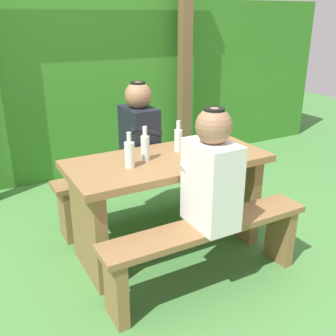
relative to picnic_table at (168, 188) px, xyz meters
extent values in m
plane|color=#498540|center=(0.00, 0.00, -0.50)|extent=(12.00, 12.00, 0.00)
cube|color=#367E25|center=(0.00, 2.12, 0.41)|extent=(6.40, 0.74, 1.82)
cube|color=brown|center=(1.07, 1.55, 0.58)|extent=(0.12, 0.12, 2.16)
cube|color=olive|center=(0.00, 0.00, 0.21)|extent=(1.40, 0.64, 0.05)
cube|color=olive|center=(-0.60, 0.00, -0.16)|extent=(0.08, 0.54, 0.68)
cube|color=olive|center=(0.60, 0.00, -0.16)|extent=(0.08, 0.54, 0.68)
cube|color=olive|center=(0.00, -0.51, -0.06)|extent=(1.40, 0.24, 0.04)
cube|color=olive|center=(-0.62, -0.51, -0.29)|extent=(0.07, 0.22, 0.42)
cube|color=olive|center=(0.62, -0.51, -0.29)|extent=(0.07, 0.22, 0.42)
cube|color=olive|center=(0.00, 0.51, -0.06)|extent=(1.40, 0.24, 0.04)
cube|color=olive|center=(-0.62, 0.51, -0.29)|extent=(0.07, 0.22, 0.42)
cube|color=olive|center=(0.62, 0.51, -0.29)|extent=(0.07, 0.22, 0.42)
cube|color=white|center=(0.01, -0.51, 0.22)|extent=(0.22, 0.34, 0.52)
sphere|color=#936B4C|center=(0.01, -0.51, 0.58)|extent=(0.21, 0.21, 0.21)
cylinder|color=black|center=(0.01, -0.51, 0.67)|extent=(0.12, 0.12, 0.02)
cylinder|color=white|center=(0.01, -0.37, 0.33)|extent=(0.25, 0.07, 0.15)
cube|color=black|center=(0.02, 0.51, 0.22)|extent=(0.22, 0.34, 0.52)
sphere|color=#936B4C|center=(0.02, 0.51, 0.58)|extent=(0.21, 0.21, 0.21)
cylinder|color=black|center=(0.02, 0.51, 0.67)|extent=(0.12, 0.12, 0.02)
cylinder|color=black|center=(0.02, 0.37, 0.33)|extent=(0.25, 0.07, 0.15)
cylinder|color=silver|center=(0.13, -0.14, 0.27)|extent=(0.07, 0.07, 0.08)
cylinder|color=silver|center=(-0.31, -0.04, 0.32)|extent=(0.07, 0.07, 0.17)
cylinder|color=silver|center=(-0.31, -0.04, 0.44)|extent=(0.03, 0.03, 0.07)
cylinder|color=silver|center=(0.14, 0.09, 0.31)|extent=(0.06, 0.06, 0.16)
cylinder|color=silver|center=(0.14, 0.09, 0.42)|extent=(0.03, 0.03, 0.07)
cylinder|color=silver|center=(-0.16, 0.03, 0.32)|extent=(0.06, 0.06, 0.17)
cylinder|color=silver|center=(-0.16, 0.03, 0.44)|extent=(0.03, 0.03, 0.07)
camera|label=1|loc=(-1.24, -2.25, 1.15)|focal=42.10mm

